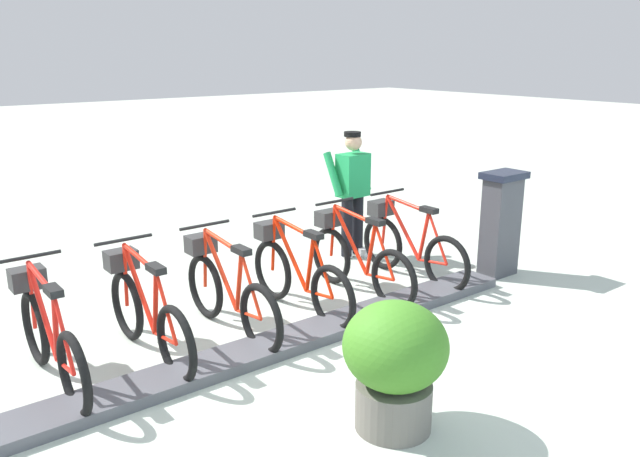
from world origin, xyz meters
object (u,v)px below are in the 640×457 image
planter_bush (395,360)px  bike_docked_4 (146,311)px  bike_docked_5 (49,336)px  bike_docked_1 (356,258)px  payment_kiosk (500,222)px  bike_docked_0 (409,244)px  bike_docked_2 (296,273)px  bike_docked_3 (227,290)px  worker_near_rack (352,189)px

planter_bush → bike_docked_4: bearing=23.6°
bike_docked_5 → bike_docked_1: bearing=-90.0°
bike_docked_4 → planter_bush: bearing=-156.4°
payment_kiosk → bike_docked_1: 1.90m
bike_docked_0 → bike_docked_1: 0.83m
bike_docked_4 → bike_docked_2: bearing=-90.0°
bike_docked_5 → bike_docked_0: bearing=-90.0°
bike_docked_5 → planter_bush: 2.82m
bike_docked_2 → bike_docked_4: same height
bike_docked_3 → bike_docked_4: same height
bike_docked_1 → bike_docked_2: bearing=90.0°
bike_docked_3 → planter_bush: bike_docked_3 is taller
bike_docked_1 → bike_docked_4: (0.00, 2.48, 0.00)m
bike_docked_4 → planter_bush: (-2.18, -0.95, 0.11)m
bike_docked_2 → bike_docked_5: size_ratio=1.00×
bike_docked_2 → bike_docked_1: bearing=-90.0°
worker_near_rack → bike_docked_5: bearing=104.7°
payment_kiosk → bike_docked_1: (0.57, 1.80, -0.24)m
bike_docked_1 → bike_docked_0: bearing=-90.0°
bike_docked_2 → bike_docked_5: same height
bike_docked_0 → bike_docked_4: (0.00, 3.31, 0.00)m
bike_docked_0 → planter_bush: size_ratio=1.77×
payment_kiosk → worker_near_rack: bearing=29.3°
bike_docked_2 → bike_docked_0: bearing=-90.0°
bike_docked_1 → bike_docked_2: (0.00, 0.83, 0.00)m
bike_docked_0 → planter_bush: (-2.18, 2.36, 0.11)m
bike_docked_0 → bike_docked_3: size_ratio=1.00×
payment_kiosk → bike_docked_2: size_ratio=0.74×
bike_docked_1 → bike_docked_2: 0.83m
bike_docked_0 → bike_docked_3: (0.00, 2.48, 0.00)m
payment_kiosk → bike_docked_5: 5.15m
bike_docked_0 → planter_bush: bike_docked_0 is taller
bike_docked_0 → worker_near_rack: worker_near_rack is taller
bike_docked_2 → bike_docked_4: (0.00, 1.65, 0.00)m
planter_bush → worker_near_rack: bearing=-36.1°
bike_docked_2 → planter_bush: (-2.18, 0.70, 0.11)m
bike_docked_5 → planter_bush: (-2.18, -1.78, 0.11)m
bike_docked_3 → planter_bush: 2.19m
bike_docked_1 → planter_bush: (-2.18, 1.53, 0.11)m
payment_kiosk → bike_docked_5: bearing=83.6°
payment_kiosk → bike_docked_3: 3.51m
payment_kiosk → planter_bush: size_ratio=1.32×
bike_docked_0 → bike_docked_4: size_ratio=1.00×
bike_docked_3 → bike_docked_5: 1.65m
bike_docked_3 → bike_docked_5: same height
bike_docked_3 → planter_bush: size_ratio=1.77×
bike_docked_5 → planter_bush: bike_docked_5 is taller
bike_docked_0 → bike_docked_2: size_ratio=1.00×
bike_docked_2 → worker_near_rack: worker_near_rack is taller
payment_kiosk → planter_bush: (-1.61, 3.33, -0.12)m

